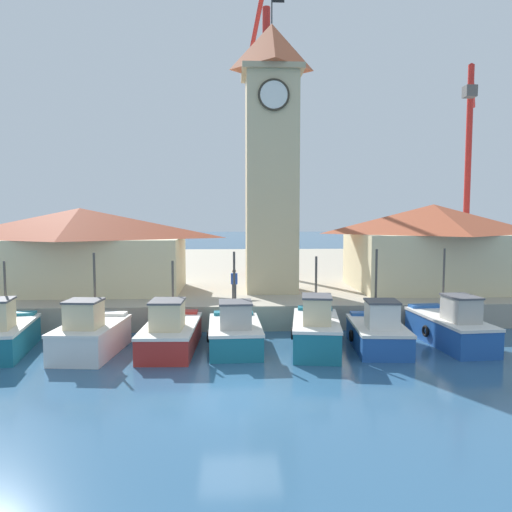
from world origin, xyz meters
TOP-DOWN VIEW (x-y plane):
  - ground_plane at (0.00, 0.00)m, footprint 300.00×300.00m
  - quay_wharf at (0.00, 28.73)m, footprint 120.00×40.00m
  - fishing_boat_far_left at (-9.56, 5.41)m, footprint 2.55×4.62m
  - fishing_boat_left_outer at (-5.94, 5.13)m, footprint 2.51×4.25m
  - fishing_boat_left_inner at (-2.80, 5.63)m, footprint 2.31×5.10m
  - fishing_boat_mid_left at (-0.12, 5.65)m, footprint 2.33×4.40m
  - fishing_boat_center at (3.25, 5.32)m, footprint 2.53×4.89m
  - fishing_boat_mid_right at (5.90, 5.39)m, footprint 2.42×4.43m
  - fishing_boat_right_inner at (9.22, 5.87)m, footprint 2.25×5.23m
  - clock_tower at (2.04, 13.64)m, footprint 3.37×3.37m
  - warehouse_left at (-8.87, 13.95)m, footprint 11.80×6.04m
  - warehouse_right at (11.70, 14.05)m, footprint 9.62×7.04m
  - port_crane_near at (21.65, 30.61)m, footprint 4.33×7.31m
  - port_crane_far at (2.25, 21.86)m, footprint 2.40×10.16m
  - dock_worker_near_tower at (-0.11, 10.50)m, footprint 0.34×0.22m

SIDE VIEW (x-z plane):
  - ground_plane at x=0.00m, z-range 0.00..0.00m
  - quay_wharf at x=0.00m, z-range 0.00..1.22m
  - fishing_boat_mid_right at x=5.90m, z-range -1.37..2.80m
  - fishing_boat_mid_left at x=-0.12m, z-range -1.31..2.75m
  - fishing_boat_left_inner at x=-2.80m, z-range -1.10..2.57m
  - fishing_boat_right_inner at x=9.22m, z-range -1.29..2.86m
  - fishing_boat_far_left at x=-9.56m, z-range -1.08..2.65m
  - fishing_boat_left_outer at x=-5.94m, z-range -1.24..2.84m
  - fishing_boat_center at x=3.25m, z-range -1.11..2.77m
  - dock_worker_near_tower at x=-0.11m, z-range 1.26..2.88m
  - warehouse_left at x=-8.87m, z-range 1.28..6.07m
  - warehouse_right at x=11.70m, z-range 1.28..6.30m
  - port_crane_near at x=21.65m, z-range -0.87..17.28m
  - port_crane_far at x=2.25m, z-range -1.63..19.80m
  - clock_tower at x=2.04m, z-range 0.85..17.47m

